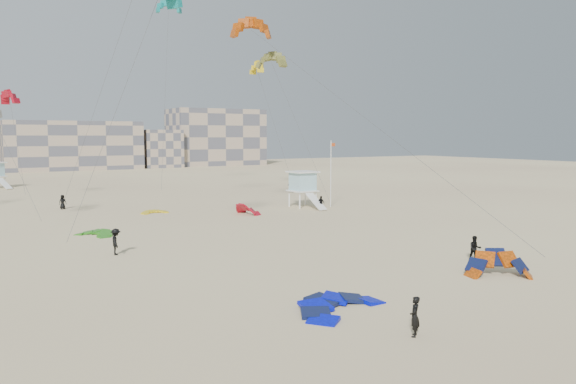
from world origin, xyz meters
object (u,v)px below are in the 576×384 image
kite_ground_orange (499,276)px  lifeguard_tower_near (303,189)px  kitesurfer_main (415,317)px  kite_ground_blue (339,309)px

kite_ground_orange → lifeguard_tower_near: bearing=110.1°
kite_ground_orange → kitesurfer_main: bearing=-124.0°
kite_ground_blue → kite_ground_orange: bearing=-18.5°
kite_ground_orange → kitesurfer_main: kite_ground_orange is taller
kitesurfer_main → lifeguard_tower_near: size_ratio=0.29×
lifeguard_tower_near → kite_ground_blue: bearing=-120.8°
kite_ground_blue → lifeguard_tower_near: bearing=40.2°
kite_ground_blue → kite_ground_orange: kite_ground_orange is taller
kitesurfer_main → kite_ground_orange: bearing=159.6°
kite_ground_blue → lifeguard_tower_near: 39.25m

